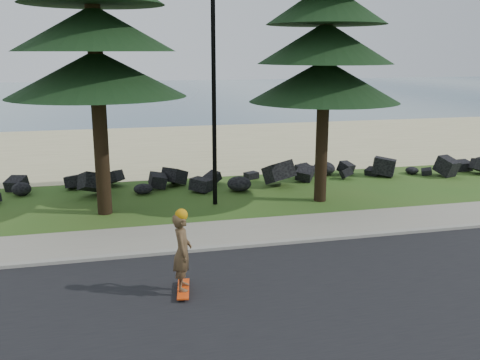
{
  "coord_description": "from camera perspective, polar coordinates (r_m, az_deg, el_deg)",
  "views": [
    {
      "loc": [
        -3.16,
        -13.35,
        4.88
      ],
      "look_at": [
        0.07,
        0.0,
        1.56
      ],
      "focal_mm": 40.0,
      "sensor_mm": 36.0,
      "label": 1
    }
  ],
  "objects": [
    {
      "name": "skateboarder",
      "position": [
        11.0,
        -6.17,
        -7.64
      ],
      "size": [
        0.47,
        0.99,
        1.8
      ],
      "rotation": [
        0.0,
        0.0,
        1.42
      ],
      "color": "#F0430E",
      "rests_on": "ground"
    },
    {
      "name": "lamp_post",
      "position": [
        16.87,
        -2.83,
        11.04
      ],
      "size": [
        0.25,
        0.14,
        8.14
      ],
      "color": "black",
      "rests_on": "ground"
    },
    {
      "name": "kerb",
      "position": [
        13.72,
        0.61,
        -7.01
      ],
      "size": [
        160.0,
        0.2,
        0.1
      ],
      "primitive_type": "cube",
      "color": "#9B988B",
      "rests_on": "ground"
    },
    {
      "name": "road",
      "position": [
        10.58,
        5.53,
        -13.86
      ],
      "size": [
        160.0,
        7.0,
        0.02
      ],
      "primitive_type": "cube",
      "color": "black",
      "rests_on": "ground"
    },
    {
      "name": "beach_sand",
      "position": [
        28.45,
        -7.02,
        3.62
      ],
      "size": [
        160.0,
        15.0,
        0.01
      ],
      "primitive_type": "cube",
      "color": "tan",
      "rests_on": "ground"
    },
    {
      "name": "ground",
      "position": [
        14.56,
        -0.26,
        -5.99
      ],
      "size": [
        160.0,
        160.0,
        0.0
      ],
      "primitive_type": "plane",
      "color": "#2D5A1C",
      "rests_on": "ground"
    },
    {
      "name": "sidewalk",
      "position": [
        14.73,
        -0.44,
        -5.59
      ],
      "size": [
        160.0,
        2.0,
        0.08
      ],
      "primitive_type": "cube",
      "color": "gray",
      "rests_on": "ground"
    },
    {
      "name": "seawall_boulders",
      "position": [
        19.82,
        -3.99,
        -0.7
      ],
      "size": [
        60.0,
        2.4,
        1.1
      ],
      "primitive_type": null,
      "color": "black",
      "rests_on": "ground"
    },
    {
      "name": "ocean",
      "position": [
        64.61,
        -10.87,
        9.01
      ],
      "size": [
        160.0,
        58.0,
        0.01
      ],
      "primitive_type": "cube",
      "color": "#3F6278",
      "rests_on": "ground"
    }
  ]
}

